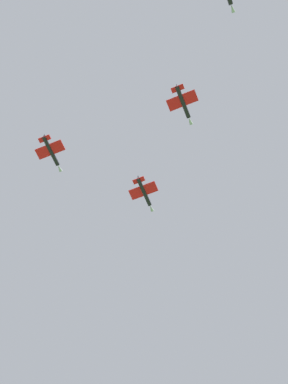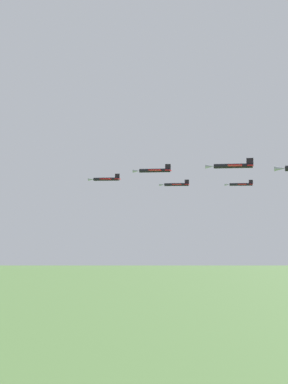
% 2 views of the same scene
% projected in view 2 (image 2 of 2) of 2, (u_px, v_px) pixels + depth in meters
% --- Properties ---
extents(jet_lead, '(8.06, 11.19, 2.35)m').
position_uv_depth(jet_lead, '(106.00, 179.00, 157.06)').
color(jet_lead, black).
extents(jet_port_inner, '(8.06, 11.19, 2.35)m').
position_uv_depth(jet_port_inner, '(154.00, 171.00, 133.21)').
color(jet_port_inner, black).
extents(jet_starboard_inner, '(8.06, 11.19, 2.35)m').
position_uv_depth(jet_starboard_inner, '(176.00, 185.00, 171.34)').
color(jet_starboard_inner, black).
extents(jet_port_outer, '(8.06, 11.19, 2.35)m').
position_uv_depth(jet_port_outer, '(232.00, 166.00, 108.84)').
color(jet_port_outer, black).
extents(jet_starboard_outer, '(8.06, 11.19, 2.35)m').
position_uv_depth(jet_starboard_outer, '(240.00, 184.00, 185.19)').
color(jet_starboard_outer, black).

